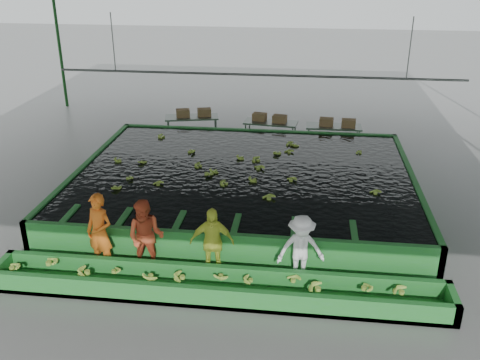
# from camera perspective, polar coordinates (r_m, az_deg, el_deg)

# --- Properties ---
(ground) EXTENTS (80.00, 80.00, 0.00)m
(ground) POSITION_cam_1_polar(r_m,az_deg,el_deg) (14.98, -0.24, -4.27)
(ground) COLOR slate
(ground) RESTS_ON ground
(shed_roof) EXTENTS (20.00, 22.00, 0.04)m
(shed_roof) POSITION_cam_1_polar(r_m,az_deg,el_deg) (13.41, -0.28, 15.01)
(shed_roof) COLOR gray
(shed_roof) RESTS_ON shed_posts
(shed_posts) EXTENTS (20.00, 22.00, 5.00)m
(shed_posts) POSITION_cam_1_polar(r_m,az_deg,el_deg) (14.00, -0.26, 4.83)
(shed_posts) COLOR #123F15
(shed_posts) RESTS_ON ground
(flotation_tank) EXTENTS (10.00, 8.00, 0.90)m
(flotation_tank) POSITION_cam_1_polar(r_m,az_deg,el_deg) (16.13, 0.44, -0.39)
(flotation_tank) COLOR #24792D
(flotation_tank) RESTS_ON ground
(tank_water) EXTENTS (9.70, 7.70, 0.00)m
(tank_water) POSITION_cam_1_polar(r_m,az_deg,el_deg) (15.97, 0.45, 0.92)
(tank_water) COLOR black
(tank_water) RESTS_ON flotation_tank
(sorting_trough) EXTENTS (10.00, 1.00, 0.50)m
(sorting_trough) POSITION_cam_1_polar(r_m,az_deg,el_deg) (11.80, -2.54, -11.26)
(sorting_trough) COLOR #24792D
(sorting_trough) RESTS_ON ground
(cableway_rail) EXTENTS (0.08, 0.08, 14.00)m
(cableway_rail) POSITION_cam_1_polar(r_m,az_deg,el_deg) (18.66, 1.76, 11.15)
(cableway_rail) COLOR #59605B
(cableway_rail) RESTS_ON shed_roof
(rail_hanger_left) EXTENTS (0.04, 0.04, 2.00)m
(rail_hanger_left) POSITION_cam_1_polar(r_m,az_deg,el_deg) (19.58, -13.39, 14.11)
(rail_hanger_left) COLOR #59605B
(rail_hanger_left) RESTS_ON shed_roof
(rail_hanger_right) EXTENTS (0.04, 0.04, 2.00)m
(rail_hanger_right) POSITION_cam_1_polar(r_m,az_deg,el_deg) (18.68, 17.68, 13.24)
(rail_hanger_right) COLOR #59605B
(rail_hanger_right) RESTS_ON shed_roof
(worker_a) EXTENTS (0.80, 0.65, 1.89)m
(worker_a) POSITION_cam_1_polar(r_m,az_deg,el_deg) (12.82, -14.74, -5.41)
(worker_a) COLOR orange
(worker_a) RESTS_ON ground
(worker_b) EXTENTS (0.89, 0.70, 1.81)m
(worker_b) POSITION_cam_1_polar(r_m,az_deg,el_deg) (12.49, -9.99, -5.99)
(worker_b) COLOR #CB4D29
(worker_b) RESTS_ON ground
(worker_c) EXTENTS (1.05, 0.53, 1.72)m
(worker_c) POSITION_cam_1_polar(r_m,az_deg,el_deg) (12.17, -3.02, -6.69)
(worker_c) COLOR #D2E23F
(worker_c) RESTS_ON ground
(worker_d) EXTENTS (1.17, 0.82, 1.66)m
(worker_d) POSITION_cam_1_polar(r_m,az_deg,el_deg) (12.03, 6.51, -7.39)
(worker_d) COLOR white
(worker_d) RESTS_ON ground
(packing_table_left) EXTENTS (2.19, 1.26, 0.94)m
(packing_table_left) POSITION_cam_1_polar(r_m,az_deg,el_deg) (21.28, -5.13, 5.56)
(packing_table_left) COLOR #59605B
(packing_table_left) RESTS_ON ground
(packing_table_mid) EXTENTS (2.08, 1.02, 0.91)m
(packing_table_mid) POSITION_cam_1_polar(r_m,az_deg,el_deg) (20.64, 3.27, 5.01)
(packing_table_mid) COLOR #59605B
(packing_table_mid) RESTS_ON ground
(packing_table_right) EXTENTS (2.04, 0.82, 0.93)m
(packing_table_right) POSITION_cam_1_polar(r_m,az_deg,el_deg) (20.39, 9.88, 4.48)
(packing_table_right) COLOR #59605B
(packing_table_right) RESTS_ON ground
(box_stack_left) EXTENTS (1.40, 0.70, 0.29)m
(box_stack_left) POSITION_cam_1_polar(r_m,az_deg,el_deg) (21.16, -4.95, 6.79)
(box_stack_left) COLOR brown
(box_stack_left) RESTS_ON packing_table_left
(box_stack_mid) EXTENTS (1.35, 0.64, 0.28)m
(box_stack_mid) POSITION_cam_1_polar(r_m,az_deg,el_deg) (20.55, 3.16, 6.26)
(box_stack_mid) COLOR brown
(box_stack_mid) RESTS_ON packing_table_mid
(box_stack_right) EXTENTS (1.34, 0.46, 0.28)m
(box_stack_right) POSITION_cam_1_polar(r_m,az_deg,el_deg) (20.22, 10.32, 5.67)
(box_stack_right) COLOR brown
(box_stack_right) RESTS_ON packing_table_right
(floating_bananas) EXTENTS (8.66, 5.91, 0.12)m
(floating_bananas) POSITION_cam_1_polar(r_m,az_deg,el_deg) (16.71, 0.77, 1.96)
(floating_bananas) COLOR #93BB3C
(floating_bananas) RESTS_ON tank_water
(trough_bananas) EXTENTS (8.85, 0.59, 0.12)m
(trough_bananas) POSITION_cam_1_polar(r_m,az_deg,el_deg) (11.72, -2.55, -10.66)
(trough_bananas) COLOR #93BB3C
(trough_bananas) RESTS_ON sorting_trough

